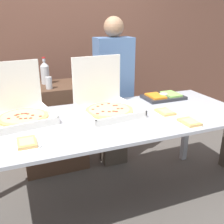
{
  "coord_description": "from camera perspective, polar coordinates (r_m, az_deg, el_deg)",
  "views": [
    {
      "loc": [
        -0.76,
        -1.89,
        1.65
      ],
      "look_at": [
        0.0,
        0.0,
        0.92
      ],
      "focal_mm": 42.0,
      "sensor_mm": 36.0,
      "label": 1
    }
  ],
  "objects": [
    {
      "name": "ground_plane",
      "position": [
        2.62,
        0.0,
        -19.18
      ],
      "size": [
        16.0,
        16.0,
        0.0
      ],
      "primitive_type": "plane",
      "color": "#514C47"
    },
    {
      "name": "paper_plate_front_center",
      "position": [
        1.82,
        -18.05,
        -6.45
      ],
      "size": [
        0.22,
        0.22,
        0.03
      ],
      "color": "white",
      "rests_on": "buffet_table"
    },
    {
      "name": "veggie_tray",
      "position": [
        2.74,
        11.11,
        3.32
      ],
      "size": [
        0.41,
        0.26,
        0.05
      ],
      "color": "#28282D",
      "rests_on": "buffet_table"
    },
    {
      "name": "person_guest_plaid",
      "position": [
        2.92,
        0.35,
        4.38
      ],
      "size": [
        0.4,
        0.22,
        1.67
      ],
      "rotation": [
        0.0,
        0.0,
        3.14
      ],
      "color": "#473D33",
      "rests_on": "ground_plane"
    },
    {
      "name": "paper_plate_front_right",
      "position": [
        2.31,
        11.49,
        -0.11
      ],
      "size": [
        0.25,
        0.25,
        0.03
      ],
      "color": "white",
      "rests_on": "buffet_table"
    },
    {
      "name": "soda_can_silver",
      "position": [
        2.76,
        -13.59,
        6.19
      ],
      "size": [
        0.07,
        0.07,
        0.12
      ],
      "color": "silver",
      "rests_on": "sideboard_podium"
    },
    {
      "name": "buffet_table",
      "position": [
        2.22,
        0.0,
        -3.36
      ],
      "size": [
        2.35,
        0.97,
        0.87
      ],
      "color": "#A8AAB2",
      "rests_on": "ground_plane"
    },
    {
      "name": "pizza_box_near_right",
      "position": [
        2.27,
        -19.26,
        0.57
      ],
      "size": [
        0.52,
        0.53,
        0.45
      ],
      "rotation": [
        0.0,
        0.0,
        0.16
      ],
      "color": "silver",
      "rests_on": "buffet_table"
    },
    {
      "name": "paper_plate_front_left",
      "position": [
        2.14,
        16.51,
        -2.21
      ],
      "size": [
        0.21,
        0.21,
        0.03
      ],
      "color": "white",
      "rests_on": "buffet_table"
    },
    {
      "name": "pizza_box_far_right",
      "position": [
        2.3,
        -1.32,
        2.03
      ],
      "size": [
        0.52,
        0.53,
        0.47
      ],
      "rotation": [
        0.0,
        0.0,
        0.1
      ],
      "color": "silver",
      "rests_on": "buffet_table"
    },
    {
      "name": "soda_bottle",
      "position": [
        2.98,
        -14.39,
        8.35
      ],
      "size": [
        0.09,
        0.09,
        0.29
      ],
      "color": "#B7BCC1",
      "rests_on": "sideboard_podium"
    },
    {
      "name": "sideboard_podium",
      "position": [
        3.07,
        -12.77,
        -3.06
      ],
      "size": [
        0.69,
        0.53,
        0.96
      ],
      "color": "#4C3323",
      "rests_on": "ground_plane"
    },
    {
      "name": "brick_wall_behind",
      "position": [
        3.68,
        -10.31,
        15.64
      ],
      "size": [
        10.0,
        0.06,
        2.8
      ],
      "color": "brown",
      "rests_on": "ground_plane"
    }
  ]
}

